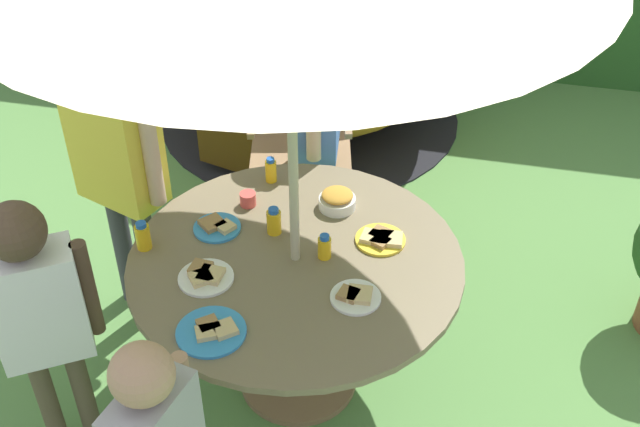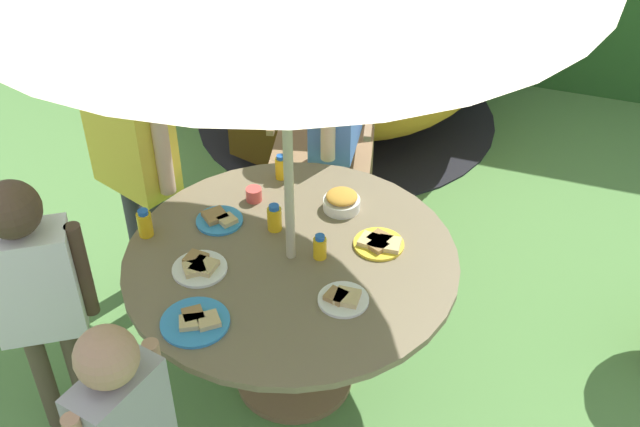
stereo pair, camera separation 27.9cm
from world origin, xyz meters
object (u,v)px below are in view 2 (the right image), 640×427
at_px(child_in_blue_shirt, 337,97).
at_px(juice_bottle_near_right, 145,224).
at_px(plate_back_edge, 196,321).
at_px(cup_near, 254,194).
at_px(garden_table, 292,284).
at_px(child_in_white_shirt, 33,283).
at_px(child_in_yellow_shirt, 130,132).
at_px(plate_center_back, 343,299).
at_px(wooden_chair, 325,126).
at_px(plate_far_left, 199,267).
at_px(child_in_grey_shirt, 123,425).
at_px(snack_bowl, 342,201).
at_px(juice_bottle_center_front, 274,218).
at_px(plate_mid_right, 379,243).
at_px(juice_bottle_near_left, 320,247).
at_px(juice_bottle_mid_left, 281,168).
at_px(dome_tent, 348,19).
at_px(plate_far_right, 219,219).

bearing_deg(child_in_blue_shirt, juice_bottle_near_right, -32.67).
xyz_separation_m(plate_back_edge, cup_near, (-0.09, 0.74, 0.02)).
relative_size(garden_table, child_in_white_shirt, 1.08).
bearing_deg(child_in_yellow_shirt, cup_near, 17.71).
height_order(child_in_white_shirt, plate_center_back, child_in_white_shirt).
bearing_deg(child_in_yellow_shirt, child_in_white_shirt, -66.21).
relative_size(wooden_chair, plate_center_back, 5.03).
bearing_deg(plate_far_left, juice_bottle_near_right, 157.90).
height_order(wooden_chair, child_in_grey_shirt, child_in_grey_shirt).
bearing_deg(plate_center_back, child_in_grey_shirt, -122.37).
distance_m(snack_bowl, juice_bottle_center_front, 0.30).
height_order(plate_mid_right, plate_back_edge, same).
relative_size(child_in_white_shirt, cup_near, 17.82).
distance_m(garden_table, plate_mid_right, 0.39).
bearing_deg(cup_near, juice_bottle_near_left, -33.60).
bearing_deg(juice_bottle_near_right, child_in_blue_shirt, 64.97).
bearing_deg(child_in_yellow_shirt, juice_bottle_mid_left, 34.99).
distance_m(dome_tent, plate_far_left, 2.43).
bearing_deg(dome_tent, juice_bottle_near_right, -77.46).
distance_m(child_in_yellow_shirt, plate_far_right, 0.58).
bearing_deg(dome_tent, garden_table, -62.55).
xyz_separation_m(dome_tent, plate_far_left, (0.18, -2.43, 0.03)).
bearing_deg(child_in_blue_shirt, plate_back_edge, -10.09).
distance_m(garden_table, juice_bottle_center_front, 0.27).
xyz_separation_m(plate_back_edge, juice_bottle_near_right, (-0.41, 0.38, 0.05)).
relative_size(plate_back_edge, juice_bottle_center_front, 2.09).
xyz_separation_m(garden_table, dome_tent, (-0.48, 2.24, 0.13)).
bearing_deg(child_in_yellow_shirt, plate_back_edge, -28.58).
xyz_separation_m(snack_bowl, juice_bottle_near_left, (0.02, -0.32, 0.01)).
bearing_deg(plate_far_right, child_in_yellow_shirt, 157.77).
height_order(dome_tent, juice_bottle_mid_left, dome_tent).
height_order(garden_table, child_in_yellow_shirt, child_in_yellow_shirt).
distance_m(dome_tent, plate_center_back, 2.52).
height_order(child_in_white_shirt, plate_far_left, child_in_white_shirt).
relative_size(snack_bowl, plate_far_right, 0.81).
distance_m(child_in_white_shirt, plate_far_right, 0.76).
relative_size(plate_far_right, juice_bottle_near_left, 1.81).
height_order(child_in_white_shirt, snack_bowl, child_in_white_shirt).
distance_m(plate_back_edge, cup_near, 0.74).
bearing_deg(snack_bowl, wooden_chair, 113.12).
height_order(plate_mid_right, juice_bottle_near_left, juice_bottle_near_left).
relative_size(child_in_white_shirt, plate_mid_right, 6.02).
relative_size(snack_bowl, plate_far_left, 0.74).
bearing_deg(juice_bottle_center_front, garden_table, -47.99).
height_order(plate_far_right, juice_bottle_mid_left, juice_bottle_mid_left).
height_order(juice_bottle_near_left, juice_bottle_mid_left, juice_bottle_mid_left).
relative_size(snack_bowl, plate_back_edge, 0.63).
bearing_deg(juice_bottle_near_right, plate_far_right, 35.91).
relative_size(snack_bowl, juice_bottle_center_front, 1.32).
height_order(child_in_white_shirt, plate_mid_right, child_in_white_shirt).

